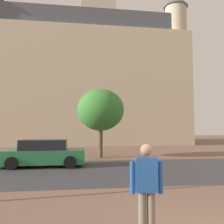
{
  "coord_description": "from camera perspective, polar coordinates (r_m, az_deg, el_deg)",
  "views": [
    {
      "loc": [
        -2.31,
        -3.57,
        2.01
      ],
      "look_at": [
        -0.32,
        10.74,
        3.05
      ],
      "focal_mm": 37.93,
      "sensor_mm": 36.0,
      "label": 1
    }
  ],
  "objects": [
    {
      "name": "ground_plane",
      "position": [
        13.91,
        1.77,
        -12.44
      ],
      "size": [
        120.0,
        120.0,
        0.0
      ],
      "primitive_type": "plane",
      "color": "brown"
    },
    {
      "name": "street_asphalt_strip",
      "position": [
        12.07,
        3.34,
        -13.7
      ],
      "size": [
        120.0,
        7.12,
        0.0
      ],
      "primitive_type": "cube",
      "color": "#38383D",
      "rests_on": "ground_plane"
    },
    {
      "name": "landmark_building",
      "position": [
        34.9,
        -5.67,
        8.44
      ],
      "size": [
        26.41,
        13.25,
        36.45
      ],
      "color": "beige",
      "rests_on": "ground_plane"
    },
    {
      "name": "person_skater",
      "position": [
        4.62,
        8.29,
        -17.2
      ],
      "size": [
        0.61,
        0.33,
        1.73
      ],
      "color": "#706656",
      "rests_on": "ground_plane"
    },
    {
      "name": "car_green",
      "position": [
        13.43,
        -16.09,
        -9.6
      ],
      "size": [
        4.32,
        1.93,
        1.44
      ],
      "color": "#287042",
      "rests_on": "ground_plane"
    },
    {
      "name": "tree_curb_far",
      "position": [
        16.96,
        -2.76,
        0.5
      ],
      "size": [
        3.33,
        3.33,
        4.89
      ],
      "color": "brown",
      "rests_on": "ground_plane"
    }
  ]
}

